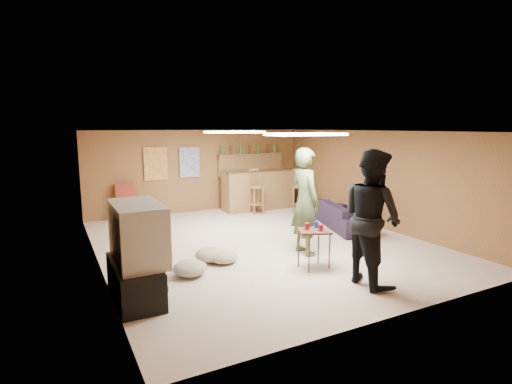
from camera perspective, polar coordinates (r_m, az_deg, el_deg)
name	(u,v)px	position (r m, az deg, el deg)	size (l,w,h in m)	color
ground	(261,243)	(8.01, 0.67, -7.29)	(7.00, 7.00, 0.00)	beige
ceiling	(261,131)	(7.67, 0.70, 8.66)	(6.00, 7.00, 0.02)	silver
wall_back	(200,171)	(10.95, -8.01, 3.01)	(6.00, 0.02, 2.20)	brown
wall_front	(401,229)	(5.02, 19.98, -4.97)	(6.00, 0.02, 2.20)	brown
wall_left	(96,202)	(6.89, -21.88, -1.29)	(0.02, 7.00, 2.20)	brown
wall_right	(376,179)	(9.54, 16.78, 1.77)	(0.02, 7.00, 2.20)	brown
tv_stand	(135,281)	(5.72, -16.93, -12.01)	(0.55, 1.30, 0.50)	black
dvd_box	(152,285)	(5.79, -14.69, -12.69)	(0.35, 0.50, 0.08)	#B2B2B7
tv_body	(138,233)	(5.53, -16.53, -5.64)	(0.60, 1.10, 0.80)	#B2B2B7
tv_screen	(161,230)	(5.59, -13.40, -5.33)	(0.02, 0.95, 0.65)	navy
bar_counter	(258,190)	(11.12, 0.31, 0.34)	(2.00, 0.60, 1.10)	brown
bar_lip	(262,171)	(10.82, 0.93, 3.03)	(2.10, 0.12, 0.05)	#3F2214
bar_shelf	(251,155)	(11.41, -0.74, 5.37)	(2.00, 0.18, 0.05)	brown
bar_backing	(251,165)	(11.45, -0.78, 3.88)	(2.00, 0.14, 0.60)	brown
poster_left	(156,164)	(10.55, -14.14, 3.94)	(0.60, 0.03, 0.85)	#BF3F26
poster_right	(190,162)	(10.79, -9.48, 4.22)	(0.55, 0.03, 0.80)	#334C99
folding_chair_stack	(126,202)	(10.36, -18.04, -1.36)	(0.50, 0.14, 0.90)	maroon
ceiling_panel_front	(306,134)	(6.39, 7.13, 8.18)	(1.20, 0.60, 0.04)	white
ceiling_panel_back	(235,132)	(8.75, -3.06, 8.54)	(1.20, 0.60, 0.04)	white
person_olive	(305,201)	(7.21, 7.04, -1.33)	(0.70, 0.46, 1.93)	#495632
person_black	(372,217)	(6.02, 16.19, -3.51)	(0.96, 0.75, 1.98)	black
sofa	(345,216)	(9.30, 12.59, -3.38)	(1.92, 0.75, 0.56)	black
tray_table	(314,249)	(6.63, 8.28, -8.08)	(0.49, 0.39, 0.64)	#3F2214
cup_red_near	(307,226)	(6.54, 7.31, -4.88)	(0.08, 0.08, 0.11)	#B10B28
cup_red_far	(321,228)	(6.50, 9.21, -5.05)	(0.08, 0.08, 0.10)	#B10B28
cup_blue	(316,225)	(6.69, 8.58, -4.64)	(0.07, 0.07, 0.10)	#16299B
bar_stool_left	(256,192)	(10.54, 0.06, -0.03)	(0.36, 0.36, 1.15)	brown
bar_stool_right	(300,192)	(10.64, 6.36, -0.07)	(0.36, 0.36, 1.12)	brown
cushion_near_tv	(210,254)	(6.98, -6.53, -8.85)	(0.53, 0.53, 0.24)	tan
cushion_mid	(224,256)	(6.89, -4.64, -9.16)	(0.49, 0.49, 0.22)	tan
cushion_far	(190,268)	(6.38, -9.40, -10.68)	(0.53, 0.53, 0.24)	tan
bottle_row	(249,149)	(11.35, -0.97, 6.13)	(1.76, 0.08, 0.26)	#3F7233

